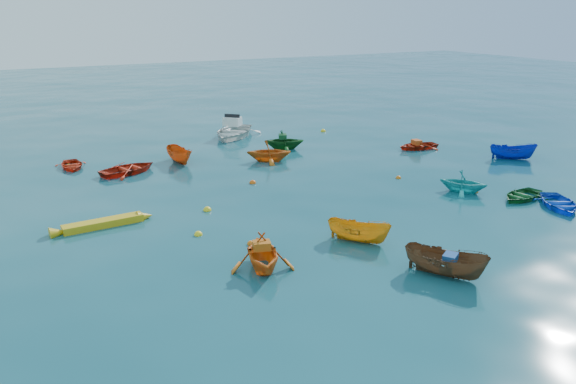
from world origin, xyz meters
name	(u,v)px	position (x,y,z in m)	size (l,w,h in m)	color
ground	(343,234)	(0.00, 0.00, 0.00)	(160.00, 160.00, 0.00)	#0A414E
sampan_brown_mid	(444,275)	(1.02, -4.95, 0.00)	(1.13, 3.00, 1.16)	brown
dinghy_blue_se	(558,207)	(10.88, -2.07, 0.00)	(2.12, 2.96, 0.61)	blue
dinghy_orange_w	(262,268)	(-4.45, -1.38, 0.00)	(2.38, 2.76, 1.45)	orange
sampan_yellow_mid	(358,241)	(0.08, -0.97, 0.00)	(1.00, 2.66, 1.03)	orange
dinghy_green_e	(521,199)	(10.36, -0.32, 0.00)	(1.91, 2.68, 0.56)	#145725
dinghy_cyan_se	(462,192)	(8.56, 1.87, 0.00)	(2.04, 2.36, 1.24)	#1BA7AA
dinghy_red_nw	(129,173)	(-5.91, 13.51, 0.00)	(2.37, 3.32, 0.69)	red
sampan_orange_n	(180,163)	(-2.58, 14.34, 0.00)	(1.08, 2.87, 1.11)	#BF4C12
dinghy_green_n	(284,149)	(4.71, 14.45, 0.00)	(2.25, 2.61, 1.37)	#124F19
dinghy_red_ne	(417,149)	(12.74, 10.32, 0.00)	(2.05, 2.86, 0.59)	#AF250E
sampan_blue_far	(512,159)	(16.21, 5.37, 0.00)	(1.07, 2.84, 1.10)	#0D23A3
dinghy_red_far	(72,168)	(-8.65, 16.16, 0.00)	(1.83, 2.55, 0.53)	red
dinghy_orange_far	(269,161)	(2.41, 12.07, 0.00)	(2.34, 2.71, 1.43)	#CA5C13
kayak_yellow	(104,227)	(-8.79, 5.58, 0.00)	(0.62, 4.11, 0.42)	gold
motorboat_white	(233,137)	(3.09, 19.55, 0.00)	(3.48, 4.86, 1.61)	white
tarp_blue_a	(450,258)	(1.10, -5.08, 0.72)	(0.58, 0.44, 0.28)	#18468D
tarp_orange_a	(262,245)	(-4.43, -1.33, 0.88)	(0.63, 0.48, 0.30)	#C45F14
tarp_green_b	(283,137)	(4.62, 14.49, 0.85)	(0.67, 0.51, 0.33)	#114620
tarp_orange_b	(417,142)	(12.64, 10.33, 0.45)	(0.65, 0.49, 0.31)	#C84714
buoy_ye_a	(198,235)	(-5.47, 2.73, 0.00)	(0.35, 0.35, 0.35)	yellow
buoy_or_b	(475,192)	(9.13, 1.57, 0.00)	(0.38, 0.38, 0.38)	orange
buoy_or_c	(251,244)	(-3.92, 0.81, 0.00)	(0.30, 0.30, 0.30)	orange
buoy_ye_c	(207,210)	(-4.09, 5.39, 0.00)	(0.39, 0.39, 0.39)	yellow
buoy_or_d	(398,178)	(7.18, 5.37, 0.00)	(0.30, 0.30, 0.30)	#D6610B
buoy_ye_d	(69,166)	(-8.77, 16.64, 0.00)	(0.29, 0.29, 0.29)	yellow
buoy_or_e	(253,183)	(-0.41, 8.33, 0.00)	(0.36, 0.36, 0.36)	#E9560C
buoy_ye_e	(323,131)	(10.00, 18.07, 0.00)	(0.39, 0.39, 0.39)	yellow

